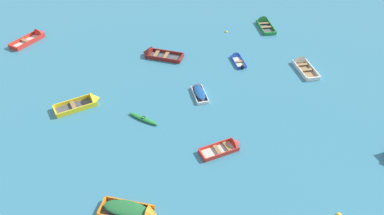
% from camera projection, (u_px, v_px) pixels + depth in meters
% --- Properties ---
extents(rowboat_white_far_left, '(1.19, 2.97, 0.96)m').
position_uv_depth(rowboat_white_far_left, '(198.00, 90.00, 31.39)').
color(rowboat_white_far_left, '#4C4C51').
rests_on(rowboat_white_far_left, ground_plane).
extents(rowboat_red_near_right, '(3.45, 1.87, 1.07)m').
position_uv_depth(rowboat_red_near_right, '(229.00, 146.00, 26.07)').
color(rowboat_red_near_right, beige).
rests_on(rowboat_red_near_right, ground_plane).
extents(kayak_green_back_row_center, '(2.52, 2.29, 0.28)m').
position_uv_depth(kayak_green_back_row_center, '(143.00, 119.00, 28.53)').
color(kayak_green_back_row_center, '#288C3D').
rests_on(kayak_green_back_row_center, ground_plane).
extents(rowboat_maroon_back_row_right, '(4.50, 3.27, 1.45)m').
position_uv_depth(rowboat_maroon_back_row_right, '(153.00, 54.00, 36.35)').
color(rowboat_maroon_back_row_right, '#4C4C51').
rests_on(rowboat_maroon_back_row_right, ground_plane).
extents(rowboat_orange_foreground_center, '(3.99, 2.66, 1.25)m').
position_uv_depth(rowboat_orange_foreground_center, '(136.00, 212.00, 21.50)').
color(rowboat_orange_foreground_center, '#4C4C51').
rests_on(rowboat_orange_foreground_center, ground_plane).
extents(rowboat_yellow_distant_center, '(4.17, 2.59, 1.32)m').
position_uv_depth(rowboat_yellow_distant_center, '(87.00, 102.00, 30.13)').
color(rowboat_yellow_distant_center, '#4C4C51').
rests_on(rowboat_yellow_distant_center, ground_plane).
extents(rowboat_blue_center, '(1.09, 2.90, 0.92)m').
position_uv_depth(rowboat_blue_center, '(236.00, 58.00, 35.91)').
color(rowboat_blue_center, beige).
rests_on(rowboat_blue_center, ground_plane).
extents(rowboat_white_far_back, '(1.51, 3.92, 1.31)m').
position_uv_depth(rowboat_white_far_back, '(301.00, 64.00, 34.94)').
color(rowboat_white_far_back, '#99754C').
rests_on(rowboat_white_far_back, ground_plane).
extents(rowboat_red_near_camera, '(3.81, 4.19, 1.31)m').
position_uv_depth(rowboat_red_near_camera, '(35.00, 36.00, 39.26)').
color(rowboat_red_near_camera, beige).
rests_on(rowboat_red_near_camera, ground_plane).
extents(rowboat_green_far_right, '(1.64, 4.06, 1.34)m').
position_uv_depth(rowboat_green_far_right, '(263.00, 23.00, 42.02)').
color(rowboat_green_far_right, '#4C4C51').
rests_on(rowboat_green_far_right, ground_plane).
extents(mooring_buoy_near_foreground, '(0.34, 0.34, 0.34)m').
position_uv_depth(mooring_buoy_near_foreground, '(226.00, 32.00, 40.53)').
color(mooring_buoy_near_foreground, yellow).
rests_on(mooring_buoy_near_foreground, ground_plane).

